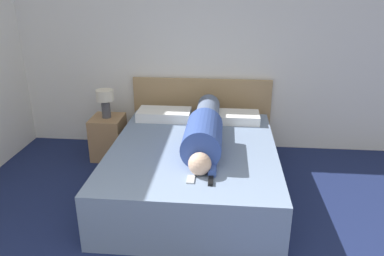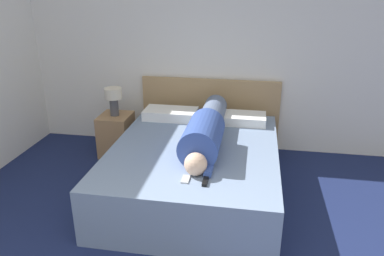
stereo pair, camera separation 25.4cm
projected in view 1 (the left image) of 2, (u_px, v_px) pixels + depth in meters
The scene contains 10 objects.
wall_back at pixel (203, 45), 4.51m from camera, with size 5.79×0.06×2.60m.
bed at pixel (193, 169), 3.75m from camera, with size 1.60×2.03×0.51m.
headboard at pixel (201, 113), 4.76m from camera, with size 1.72×0.04×0.89m.
nightstand at pixel (109, 137), 4.52m from camera, with size 0.37×0.41×0.51m.
table_lamp at pixel (105, 99), 4.35m from camera, with size 0.20×0.20×0.34m.
person_lying at pixel (205, 130), 3.66m from camera, with size 0.35×1.59×0.35m.
pillow_near_headboard at pixel (164, 115), 4.36m from camera, with size 0.61×0.33×0.11m.
pillow_second at pixel (234, 117), 4.29m from camera, with size 0.58×0.33×0.10m.
tv_remote at pixel (211, 180), 3.01m from camera, with size 0.04×0.15×0.02m.
cell_phone at pixel (191, 179), 3.04m from camera, with size 0.06×0.13×0.01m.
Camera 1 is at (0.28, -0.79, 2.01)m, focal length 35.00 mm.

